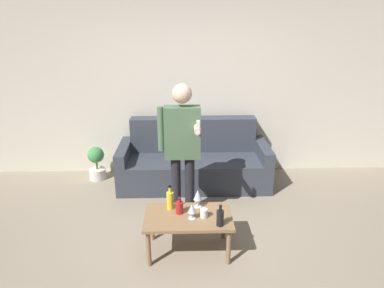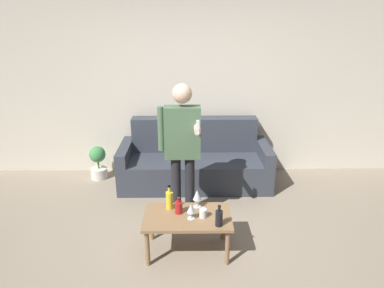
# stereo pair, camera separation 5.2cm
# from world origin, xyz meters

# --- Properties ---
(ground_plane) EXTENTS (16.00, 16.00, 0.00)m
(ground_plane) POSITION_xyz_m (0.00, 0.00, 0.00)
(ground_plane) COLOR gray
(wall_back) EXTENTS (8.00, 0.06, 2.70)m
(wall_back) POSITION_xyz_m (0.00, 2.28, 1.35)
(wall_back) COLOR beige
(wall_back) RESTS_ON ground_plane
(couch) EXTENTS (2.06, 0.82, 0.89)m
(couch) POSITION_xyz_m (0.03, 1.83, 0.31)
(couch) COLOR #383D47
(couch) RESTS_ON ground_plane
(coffee_table) EXTENTS (0.85, 0.51, 0.41)m
(coffee_table) POSITION_xyz_m (-0.08, 0.25, 0.36)
(coffee_table) COLOR #8E6B47
(coffee_table) RESTS_ON ground_plane
(bottle_orange) EXTENTS (0.07, 0.07, 0.25)m
(bottle_orange) POSITION_xyz_m (-0.25, 0.39, 0.51)
(bottle_orange) COLOR yellow
(bottle_orange) RESTS_ON coffee_table
(bottle_green) EXTENTS (0.07, 0.07, 0.21)m
(bottle_green) POSITION_xyz_m (0.22, 0.08, 0.49)
(bottle_green) COLOR black
(bottle_green) RESTS_ON coffee_table
(bottle_dark) EXTENTS (0.08, 0.08, 0.17)m
(bottle_dark) POSITION_xyz_m (-0.16, 0.30, 0.48)
(bottle_dark) COLOR #B21E1E
(bottle_dark) RESTS_ON coffee_table
(wine_glass_near) EXTENTS (0.08, 0.08, 0.16)m
(wine_glass_near) POSITION_xyz_m (-0.04, 0.20, 0.51)
(wine_glass_near) COLOR silver
(wine_glass_near) RESTS_ON coffee_table
(wine_glass_far) EXTENTS (0.08, 0.08, 0.19)m
(wine_glass_far) POSITION_xyz_m (0.02, 0.42, 0.54)
(wine_glass_far) COLOR silver
(wine_glass_far) RESTS_ON coffee_table
(cup_on_table) EXTENTS (0.07, 0.07, 0.09)m
(cup_on_table) POSITION_xyz_m (0.08, 0.22, 0.45)
(cup_on_table) COLOR white
(cup_on_table) RESTS_ON coffee_table
(person_standing_front) EXTENTS (0.46, 0.41, 1.58)m
(person_standing_front) POSITION_xyz_m (-0.13, 0.88, 0.94)
(person_standing_front) COLOR #232328
(person_standing_front) RESTS_ON ground_plane
(potted_plant) EXTENTS (0.23, 0.23, 0.49)m
(potted_plant) POSITION_xyz_m (-1.37, 1.97, 0.26)
(potted_plant) COLOR silver
(potted_plant) RESTS_ON ground_plane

